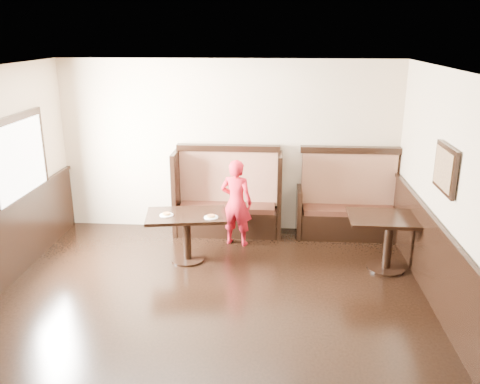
# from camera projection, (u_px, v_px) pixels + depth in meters

# --- Properties ---
(ground) EXTENTS (7.00, 7.00, 0.00)m
(ground) POSITION_uv_depth(u_px,v_px,m) (199.00, 349.00, 5.37)
(ground) COLOR black
(ground) RESTS_ON ground
(room_shell) EXTENTS (7.00, 7.00, 7.00)m
(room_shell) POSITION_uv_depth(u_px,v_px,m) (174.00, 279.00, 5.45)
(room_shell) COLOR tan
(room_shell) RESTS_ON ground
(booth_main) EXTENTS (1.75, 0.72, 1.45)m
(booth_main) POSITION_uv_depth(u_px,v_px,m) (228.00, 202.00, 8.34)
(booth_main) COLOR black
(booth_main) RESTS_ON ground
(booth_neighbor) EXTENTS (1.65, 0.72, 1.45)m
(booth_neighbor) POSITION_uv_depth(u_px,v_px,m) (348.00, 207.00, 8.22)
(booth_neighbor) COLOR black
(booth_neighbor) RESTS_ON ground
(table_main) EXTENTS (1.22, 0.87, 0.72)m
(table_main) POSITION_uv_depth(u_px,v_px,m) (187.00, 225.00, 7.28)
(table_main) COLOR black
(table_main) RESTS_ON ground
(table_neighbor) EXTENTS (1.14, 0.75, 0.78)m
(table_neighbor) POSITION_uv_depth(u_px,v_px,m) (389.00, 230.00, 6.99)
(table_neighbor) COLOR black
(table_neighbor) RESTS_ON ground
(child) EXTENTS (0.56, 0.43, 1.37)m
(child) POSITION_uv_depth(u_px,v_px,m) (236.00, 203.00, 7.81)
(child) COLOR #B41321
(child) RESTS_ON ground
(pizza_plate_left) EXTENTS (0.19, 0.19, 0.04)m
(pizza_plate_left) POSITION_uv_depth(u_px,v_px,m) (166.00, 214.00, 7.17)
(pizza_plate_left) COLOR white
(pizza_plate_left) RESTS_ON table_main
(pizza_plate_right) EXTENTS (0.20, 0.20, 0.04)m
(pizza_plate_right) POSITION_uv_depth(u_px,v_px,m) (211.00, 217.00, 7.08)
(pizza_plate_right) COLOR white
(pizza_plate_right) RESTS_ON table_main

